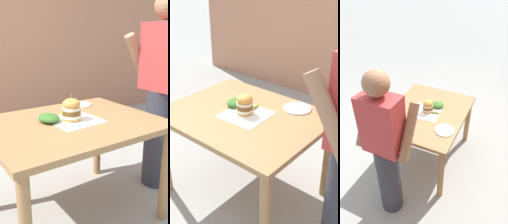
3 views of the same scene
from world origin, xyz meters
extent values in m
plane|color=#9E9E99|center=(0.00, 0.00, 0.00)|extent=(80.00, 80.00, 0.00)
cube|color=#9E7247|center=(0.00, 0.00, 0.75)|extent=(0.95, 1.20, 0.04)
cylinder|color=#9E7247|center=(-0.41, 0.54, 0.37)|extent=(0.07, 0.07, 0.73)
cylinder|color=#9E7247|center=(0.41, 0.54, 0.37)|extent=(0.07, 0.07, 0.73)
cube|color=white|center=(0.00, 0.02, 0.77)|extent=(0.36, 0.36, 0.00)
cylinder|color=gold|center=(-0.01, 0.00, 0.79)|extent=(0.12, 0.12, 0.02)
cylinder|color=beige|center=(-0.01, 0.00, 0.81)|extent=(0.13, 0.13, 0.02)
cylinder|color=brown|center=(-0.01, 0.00, 0.83)|extent=(0.13, 0.13, 0.03)
cylinder|color=beige|center=(-0.01, 0.00, 0.86)|extent=(0.13, 0.13, 0.02)
ellipsoid|color=gold|center=(-0.01, 0.00, 0.90)|extent=(0.12, 0.12, 0.08)
cylinder|color=#D1B77F|center=(-0.01, 0.00, 0.94)|extent=(0.00, 0.00, 0.05)
cylinder|color=#8EA83D|center=(-0.12, 0.01, 0.79)|extent=(0.10, 0.04, 0.02)
cylinder|color=white|center=(-0.33, 0.27, 0.78)|extent=(0.22, 0.22, 0.01)
cylinder|color=silver|center=(-0.35, 0.27, 0.79)|extent=(0.04, 0.17, 0.01)
cylinder|color=silver|center=(-0.32, 0.27, 0.79)|extent=(0.03, 0.17, 0.01)
ellipsoid|color=#386B28|center=(-0.07, -0.15, 0.80)|extent=(0.18, 0.14, 0.06)
cylinder|color=#33333D|center=(0.04, 0.89, 0.45)|extent=(0.24, 0.24, 0.90)
cube|color=#B73838|center=(0.04, 0.89, 1.18)|extent=(0.36, 0.22, 0.56)
cylinder|color=#9E7051|center=(-0.19, 0.83, 1.13)|extent=(0.09, 0.34, 0.50)
cylinder|color=black|center=(-5.29, 7.42, 0.32)|extent=(0.66, 0.28, 0.64)
camera|label=1|loc=(1.49, -0.92, 1.35)|focal=42.00mm
camera|label=2|loc=(1.58, 1.43, 1.89)|focal=50.00mm
camera|label=3|loc=(-0.92, 2.07, 2.35)|focal=35.00mm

